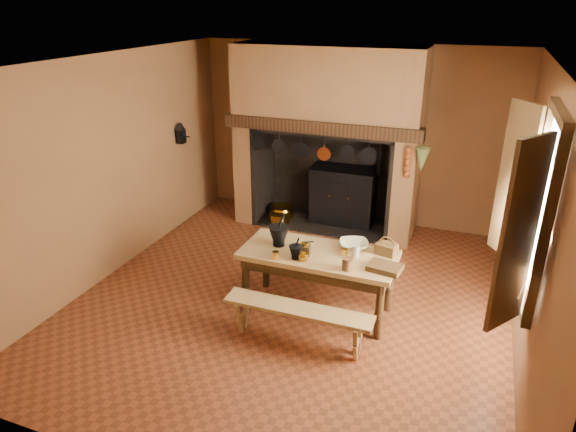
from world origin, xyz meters
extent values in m
plane|color=brown|center=(0.00, 0.00, 0.00)|extent=(5.50, 5.50, 0.00)
plane|color=silver|center=(0.00, 0.00, 2.80)|extent=(5.50, 5.50, 0.00)
cube|color=brown|center=(0.00, 2.75, 1.40)|extent=(5.00, 0.02, 2.80)
cube|color=brown|center=(-2.50, 0.00, 1.40)|extent=(0.02, 5.50, 2.80)
cube|color=brown|center=(2.50, 0.00, 1.40)|extent=(0.02, 5.50, 2.80)
cube|color=brown|center=(0.00, -2.75, 1.40)|extent=(5.00, 0.02, 2.80)
cube|color=brown|center=(-1.55, 2.30, 1.40)|extent=(0.30, 0.90, 2.80)
cube|color=brown|center=(0.95, 2.30, 1.40)|extent=(0.30, 0.90, 2.80)
cube|color=brown|center=(-0.30, 2.30, 2.20)|extent=(2.20, 0.90, 1.20)
cube|color=#32180E|center=(-0.30, 1.90, 1.69)|extent=(2.95, 0.22, 0.18)
cube|color=black|center=(-0.30, 2.72, 0.80)|extent=(2.20, 0.06, 1.60)
cube|color=black|center=(-0.30, 2.30, 0.01)|extent=(2.20, 0.90, 0.02)
cube|color=black|center=(-0.05, 2.45, 0.45)|extent=(1.00, 0.50, 0.90)
cube|color=black|center=(-0.05, 2.43, 0.92)|extent=(1.04, 0.54, 0.04)
cube|color=black|center=(-0.05, 2.19, 0.55)|extent=(0.35, 0.02, 0.45)
cylinder|color=black|center=(0.50, 2.45, 1.25)|extent=(0.10, 0.10, 0.70)
cylinder|color=gold|center=(-0.20, 2.17, 0.55)|extent=(0.03, 0.03, 0.03)
cylinder|color=gold|center=(0.10, 2.17, 0.55)|extent=(0.03, 0.03, 0.03)
cylinder|color=gold|center=(-1.05, 2.30, 0.10)|extent=(0.40, 0.40, 0.20)
cylinder|color=gold|center=(-1.00, 2.05, 0.09)|extent=(0.34, 0.34, 0.18)
cube|color=black|center=(-1.25, 2.40, 0.08)|extent=(0.18, 0.18, 0.16)
cone|color=#59642F|center=(1.18, 1.79, 1.38)|extent=(0.20, 0.20, 0.35)
cube|color=white|center=(2.48, -0.40, 1.70)|extent=(0.02, 1.00, 1.60)
cube|color=#3B2612|center=(2.45, -0.40, 2.54)|extent=(0.08, 1.16, 0.08)
cube|color=#3B2612|center=(2.45, -0.40, 0.86)|extent=(0.08, 1.16, 0.08)
cube|color=#3B2612|center=(2.25, -1.08, 1.70)|extent=(0.29, 0.39, 1.60)
cube|color=#3B2612|center=(2.25, 0.28, 1.70)|extent=(0.29, 0.39, 1.60)
cube|color=black|center=(-2.42, 1.55, 1.45)|extent=(0.12, 0.12, 0.22)
cone|color=black|center=(-2.42, 1.55, 1.60)|extent=(0.16, 0.16, 0.10)
cylinder|color=black|center=(-2.33, 1.55, 1.45)|extent=(0.12, 0.02, 0.02)
cube|color=tan|center=(0.35, -0.14, 0.73)|extent=(1.75, 0.78, 0.06)
cube|color=#3B2612|center=(0.35, -0.14, 0.63)|extent=(1.63, 0.66, 0.14)
cylinder|color=#3B2612|center=(-0.43, -0.43, 0.35)|extent=(0.09, 0.09, 0.70)
cylinder|color=#3B2612|center=(1.12, -0.43, 0.35)|extent=(0.09, 0.09, 0.70)
cylinder|color=#3B2612|center=(-0.43, 0.16, 0.35)|extent=(0.09, 0.09, 0.70)
cylinder|color=#3B2612|center=(1.12, 0.16, 0.35)|extent=(0.09, 0.09, 0.70)
cube|color=tan|center=(0.35, -0.82, 0.43)|extent=(1.59, 0.28, 0.04)
cube|color=tan|center=(0.35, 0.51, 0.37)|extent=(1.37, 0.24, 0.03)
cylinder|color=black|center=(-0.14, -0.12, 0.78)|extent=(0.14, 0.14, 0.04)
cone|color=black|center=(-0.14, -0.12, 0.90)|extent=(0.24, 0.24, 0.19)
cylinder|color=black|center=(-0.11, -0.12, 1.06)|extent=(0.10, 0.04, 0.19)
cylinder|color=black|center=(0.15, -0.36, 0.77)|extent=(0.09, 0.09, 0.03)
cone|color=black|center=(0.15, -0.36, 0.85)|extent=(0.15, 0.15, 0.12)
cylinder|color=black|center=(0.17, -0.36, 0.95)|extent=(0.06, 0.03, 0.12)
cube|color=#3B2612|center=(0.22, -0.24, 0.82)|extent=(0.13, 0.13, 0.12)
cylinder|color=gold|center=(0.22, -0.24, 0.89)|extent=(0.09, 0.09, 0.03)
cylinder|color=black|center=(0.27, -0.24, 0.92)|extent=(0.10, 0.03, 0.03)
cylinder|color=gold|center=(-0.05, -0.44, 0.80)|extent=(0.08, 0.08, 0.09)
cylinder|color=gold|center=(0.64, -0.10, 0.80)|extent=(0.09, 0.09, 0.08)
imported|color=beige|center=(0.69, 0.12, 0.80)|extent=(0.42, 0.42, 0.08)
cylinder|color=#51331E|center=(0.75, -0.41, 0.83)|extent=(0.14, 0.14, 0.14)
cylinder|color=beige|center=(0.77, -0.10, 0.83)|extent=(0.09, 0.09, 0.14)
cube|color=#4B2E16|center=(1.07, 0.10, 0.82)|extent=(0.26, 0.21, 0.13)
torus|color=#4B2E16|center=(1.07, 0.10, 0.88)|extent=(0.18, 0.06, 0.18)
cube|color=#3B2612|center=(1.12, -0.27, 0.79)|extent=(0.38, 0.29, 0.06)
imported|color=gold|center=(0.25, -0.39, 0.80)|extent=(0.14, 0.14, 0.09)
camera|label=1|loc=(1.85, -5.08, 3.41)|focal=32.00mm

